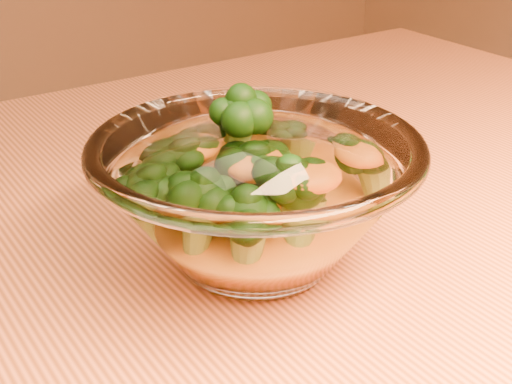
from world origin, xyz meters
TOP-DOWN VIEW (x-y plane):
  - glass_bowl at (0.06, -0.02)m, footprint 0.21×0.21m
  - cheese_sauce at (0.06, -0.02)m, footprint 0.11×0.11m
  - broccoli_heap at (0.06, -0.01)m, footprint 0.15×0.13m

SIDE VIEW (x-z plane):
  - cheese_sauce at x=0.06m, z-range 0.76..0.79m
  - glass_bowl at x=0.06m, z-range 0.75..0.84m
  - broccoli_heap at x=0.06m, z-range 0.77..0.85m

